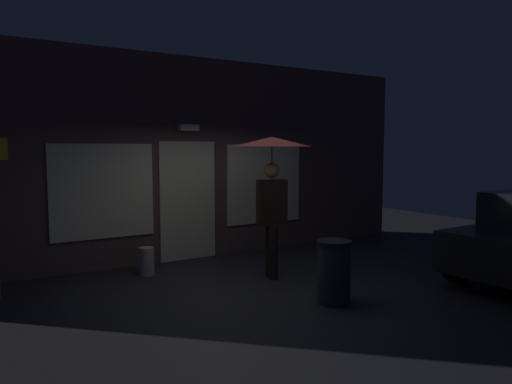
% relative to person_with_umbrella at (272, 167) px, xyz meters
% --- Properties ---
extents(ground_plane, '(18.00, 18.00, 0.00)m').
position_rel_person_with_umbrella_xyz_m(ground_plane, '(-0.59, -0.26, -1.78)').
color(ground_plane, '#26262B').
extents(building_facade, '(10.33, 0.48, 3.76)m').
position_rel_person_with_umbrella_xyz_m(building_facade, '(-0.59, 2.08, 0.09)').
color(building_facade, brown).
rests_on(building_facade, ground).
extents(person_with_umbrella, '(1.27, 1.27, 2.25)m').
position_rel_person_with_umbrella_xyz_m(person_with_umbrella, '(0.00, 0.00, 0.00)').
color(person_with_umbrella, black).
rests_on(person_with_umbrella, ground).
extents(sidewalk_bollard, '(0.24, 0.24, 0.46)m').
position_rel_person_with_umbrella_xyz_m(sidewalk_bollard, '(-1.65, 1.22, -1.55)').
color(sidewalk_bollard, '#B2A899').
rests_on(sidewalk_bollard, ground).
extents(trash_bin, '(0.47, 0.47, 0.85)m').
position_rel_person_with_umbrella_xyz_m(trash_bin, '(-0.01, -1.50, -1.35)').
color(trash_bin, '#2D2D33').
rests_on(trash_bin, ground).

